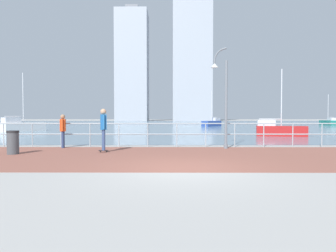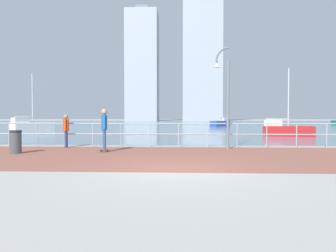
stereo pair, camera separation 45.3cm
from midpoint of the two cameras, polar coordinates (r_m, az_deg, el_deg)
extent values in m
plane|color=#ADAAA5|center=(48.49, 0.47, 0.07)|extent=(220.00, 220.00, 0.00)
cube|color=#935647|center=(11.27, 0.89, -5.73)|extent=(28.00, 6.61, 0.01)
cube|color=#6B899E|center=(59.49, 0.45, 0.39)|extent=(180.00, 88.00, 0.00)
cylinder|color=#9EADB7|center=(16.71, -29.43, -1.54)|extent=(0.05, 0.05, 1.14)
cylinder|color=#9EADB7|center=(16.06, -25.09, -1.61)|extent=(0.05, 0.05, 1.14)
cylinder|color=#9EADB7|center=(15.51, -20.41, -1.67)|extent=(0.05, 0.05, 1.14)
cylinder|color=#9EADB7|center=(15.07, -15.42, -1.72)|extent=(0.05, 0.05, 1.14)
cylinder|color=#9EADB7|center=(14.75, -10.18, -1.75)|extent=(0.05, 0.05, 1.14)
cylinder|color=#9EADB7|center=(14.56, -4.75, -1.78)|extent=(0.05, 0.05, 1.14)
cylinder|color=#9EADB7|center=(14.50, 0.77, -1.79)|extent=(0.05, 0.05, 1.14)
cylinder|color=#9EADB7|center=(14.58, 6.28, -1.78)|extent=(0.05, 0.05, 1.14)
cylinder|color=#9EADB7|center=(14.79, 11.68, -1.75)|extent=(0.05, 0.05, 1.14)
cylinder|color=#9EADB7|center=(15.13, 16.89, -1.71)|extent=(0.05, 0.05, 1.14)
cylinder|color=#9EADB7|center=(15.59, 21.83, -1.67)|extent=(0.05, 0.05, 1.14)
cylinder|color=#9EADB7|center=(16.15, 26.46, -1.61)|extent=(0.05, 0.05, 1.14)
cylinder|color=#9EADB7|center=(14.48, 0.77, 0.47)|extent=(25.20, 0.06, 0.06)
cylinder|color=#9EADB7|center=(14.50, 0.77, -1.56)|extent=(25.20, 0.06, 0.06)
cylinder|color=slate|center=(14.14, 10.01, -3.82)|extent=(0.19, 0.19, 0.20)
cylinder|color=slate|center=(14.09, 10.06, 4.03)|extent=(0.12, 0.12, 4.07)
cylinder|color=slate|center=(14.43, 9.80, 14.29)|extent=(0.20, 0.14, 0.11)
cylinder|color=slate|center=(14.45, 9.20, 14.10)|extent=(0.21, 0.15, 0.15)
cylinder|color=slate|center=(14.46, 8.68, 13.75)|extent=(0.20, 0.14, 0.18)
cylinder|color=slate|center=(14.46, 8.27, 13.27)|extent=(0.18, 0.14, 0.19)
cylinder|color=slate|center=(14.44, 8.02, 12.71)|extent=(0.15, 0.12, 0.19)
cylinder|color=slate|center=(14.42, 7.93, 12.10)|extent=(0.11, 0.11, 0.17)
cone|color=silver|center=(14.39, 7.93, 11.32)|extent=(0.36, 0.36, 0.22)
cylinder|color=black|center=(12.75, -13.69, -4.78)|extent=(0.07, 0.04, 0.06)
cylinder|color=black|center=(12.83, -13.70, -4.74)|extent=(0.07, 0.04, 0.06)
cylinder|color=black|center=(12.76, -12.54, -4.76)|extent=(0.07, 0.04, 0.06)
cylinder|color=black|center=(12.84, -12.55, -4.72)|extent=(0.07, 0.04, 0.06)
cube|color=black|center=(12.79, -13.12, -4.53)|extent=(0.41, 0.21, 0.02)
cylinder|color=#384C7A|center=(12.67, -13.12, -2.62)|extent=(0.16, 0.16, 0.85)
cylinder|color=#384C7A|center=(12.83, -13.15, -2.56)|extent=(0.16, 0.16, 0.85)
cube|color=#236BB2|center=(12.72, -13.16, 0.73)|extent=(0.32, 0.39, 0.63)
cylinder|color=#236BB2|center=(12.49, -13.12, 0.79)|extent=(0.11, 0.11, 0.60)
cylinder|color=#236BB2|center=(12.95, -13.19, 0.82)|extent=(0.11, 0.11, 0.60)
sphere|color=tan|center=(12.72, -13.17, 2.68)|extent=(0.23, 0.23, 0.23)
cylinder|color=navy|center=(15.20, -20.07, -2.41)|extent=(0.16, 0.16, 0.78)
cylinder|color=navy|center=(15.04, -20.15, -2.46)|extent=(0.16, 0.16, 0.78)
cube|color=#D84C1E|center=(15.08, -20.14, 0.15)|extent=(0.31, 0.38, 0.58)
cylinder|color=#D84C1E|center=(15.31, -20.03, 0.23)|extent=(0.11, 0.11, 0.55)
cylinder|color=#D84C1E|center=(14.86, -20.26, 0.18)|extent=(0.11, 0.11, 0.55)
sphere|color=#A37A5B|center=(15.08, -20.16, 1.67)|extent=(0.22, 0.22, 0.22)
cylinder|color=#474C51|center=(13.38, -28.22, -2.93)|extent=(0.44, 0.44, 0.85)
cylinder|color=#262628|center=(13.35, -28.25, -0.95)|extent=(0.46, 0.46, 0.08)
cube|color=white|center=(33.50, -26.07, -0.14)|extent=(3.42, 4.15, 0.89)
cube|color=silver|center=(32.91, -27.99, 1.01)|extent=(1.59, 1.74, 0.50)
cylinder|color=silver|center=(33.54, -26.14, 4.85)|extent=(0.10, 0.10, 4.95)
cylinder|color=silver|center=(33.06, -27.48, 1.62)|extent=(1.13, 1.58, 0.08)
cube|color=#284799|center=(45.95, 7.99, 0.46)|extent=(3.36, 3.69, 0.82)
cube|color=silver|center=(46.92, 8.74, 1.26)|extent=(1.52, 1.59, 0.45)
cylinder|color=silver|center=(45.97, 8.01, 3.81)|extent=(0.09, 0.09, 4.55)
cylinder|color=silver|center=(46.65, 8.55, 1.65)|extent=(1.16, 1.37, 0.07)
cube|color=#B21E1E|center=(24.14, 20.18, -0.90)|extent=(3.76, 1.96, 0.77)
cube|color=silver|center=(24.04, 17.63, 0.54)|extent=(1.45, 1.07, 0.43)
cylinder|color=silver|center=(24.16, 20.24, 5.09)|extent=(0.09, 0.09, 4.28)
cylinder|color=silver|center=(24.05, 18.32, 1.25)|extent=(1.58, 0.46, 0.07)
cube|color=#197266|center=(58.77, 27.87, 0.56)|extent=(1.25, 3.80, 0.81)
cube|color=silver|center=(57.77, 28.42, 1.15)|extent=(0.85, 1.38, 0.45)
cylinder|color=silver|center=(58.78, 27.91, 3.14)|extent=(0.09, 0.09, 4.49)
cylinder|color=silver|center=(58.03, 28.28, 1.47)|extent=(0.11, 1.70, 0.07)
cube|color=#A3A8B2|center=(106.37, -6.89, 11.07)|extent=(10.74, 11.24, 37.21)
cube|color=slate|center=(111.22, -6.93, 21.09)|extent=(4.30, 4.49, 2.00)
cube|color=#A3A8B2|center=(105.50, 4.34, 12.22)|extent=(12.88, 12.98, 41.06)
camera|label=1|loc=(0.23, -91.07, -0.03)|focal=32.12mm
camera|label=2|loc=(0.23, 88.93, 0.03)|focal=32.12mm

